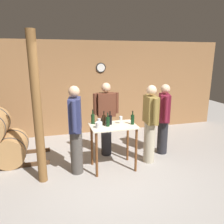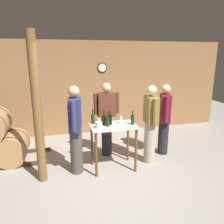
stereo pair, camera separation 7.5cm
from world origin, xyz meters
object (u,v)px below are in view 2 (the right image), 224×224
wine_bottle_far_right (133,119)px  person_visitor_bearded (75,128)px  wine_bottle_far_left (93,118)px  ice_bucket (99,125)px  person_host (150,123)px  person_visitor_with_scarf (164,118)px  wine_glass_near_left (99,121)px  wine_bottle_right (110,119)px  person_visitor_near_door (107,118)px  wine_bottle_center (108,121)px  wooden_post (37,111)px  wine_bottle_left (104,120)px  wine_glass_near_center (121,118)px

wine_bottle_far_right → person_visitor_bearded: person_visitor_bearded is taller
wine_bottle_far_left → wine_bottle_far_right: (0.76, -0.25, -0.00)m
ice_bucket → person_host: (1.14, 0.15, -0.09)m
person_visitor_with_scarf → person_host: bearing=-146.2°
wine_glass_near_left → wine_bottle_right: bearing=-2.0°
person_visitor_with_scarf → person_visitor_bearded: person_visitor_bearded is taller
person_host → person_visitor_with_scarf: (0.49, 0.33, -0.02)m
wine_bottle_far_right → wine_glass_near_left: (-0.66, 0.13, -0.01)m
person_visitor_with_scarf → person_visitor_bearded: size_ratio=0.95×
wine_bottle_far_right → person_visitor_with_scarf: size_ratio=0.17×
person_host → person_visitor_near_door: size_ratio=1.00×
wine_bottle_center → wine_glass_near_left: wine_bottle_center is taller
wine_bottle_far_left → wine_bottle_center: wine_bottle_far_left is taller
person_host → person_visitor_near_door: bearing=143.6°
person_host → person_visitor_bearded: bearing=-178.0°
wine_bottle_right → person_visitor_with_scarf: person_visitor_with_scarf is taller
wine_bottle_far_left → ice_bucket: (0.06, -0.30, -0.05)m
ice_bucket → person_visitor_bearded: (-0.44, 0.10, -0.06)m
wine_bottle_center → wooden_post: bearing=-176.0°
wine_bottle_left → person_visitor_bearded: 0.59m
wine_bottle_center → ice_bucket: 0.20m
wine_bottle_center → person_visitor_bearded: size_ratio=0.16×
wooden_post → person_visitor_near_door: bearing=28.9°
wine_bottle_left → wine_bottle_center: 0.12m
wooden_post → wine_bottle_far_left: bearing=17.8°
wine_bottle_far_right → wine_glass_near_left: 0.68m
wooden_post → person_visitor_near_door: 1.69m
wine_bottle_far_left → person_host: (1.21, -0.15, -0.14)m
wine_glass_near_center → person_host: person_host is taller
wine_bottle_center → person_visitor_near_door: bearing=78.7°
wine_bottle_left → wine_bottle_far_left: bearing=145.3°
wooden_post → wine_bottle_far_left: 1.13m
wine_bottle_far_right → wine_glass_near_left: wine_bottle_far_right is taller
person_visitor_near_door → wine_bottle_right: bearing=-96.2°
person_visitor_near_door → wine_glass_near_center: bearing=-75.1°
wine_bottle_center → wine_bottle_right: 0.14m
wine_bottle_center → person_host: bearing=5.6°
wine_glass_near_center → person_visitor_near_door: bearing=104.9°
wine_bottle_far_left → person_visitor_bearded: size_ratio=0.17×
wine_glass_near_center → ice_bucket: (-0.49, -0.15, -0.05)m
person_visitor_bearded → wine_glass_near_center: bearing=3.6°
person_visitor_with_scarf → person_visitor_bearded: bearing=-169.5°
wine_bottle_left → person_visitor_bearded: size_ratio=0.16×
ice_bucket → wine_bottle_far_left: bearing=101.8°
wooden_post → person_visitor_with_scarf: wooden_post is taller
person_visitor_with_scarf → person_visitor_bearded: (-2.08, -0.39, 0.05)m
wooden_post → wine_glass_near_left: wooden_post is taller
wine_glass_near_left → person_visitor_near_door: 0.66m
wine_bottle_left → wine_glass_near_center: bearing=-1.1°
wine_bottle_far_left → wine_glass_near_left: size_ratio=2.24×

